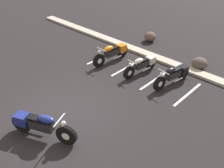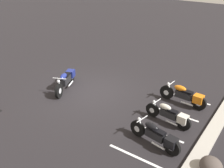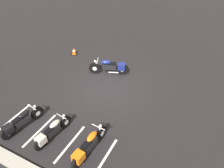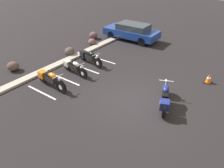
{
  "view_description": "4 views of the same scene",
  "coord_description": "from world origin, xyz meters",
  "px_view_note": "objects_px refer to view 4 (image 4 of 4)",
  "views": [
    {
      "loc": [
        6.38,
        -4.24,
        6.08
      ],
      "look_at": [
        0.81,
        1.75,
        0.79
      ],
      "focal_mm": 42.0,
      "sensor_mm": 36.0,
      "label": 1
    },
    {
      "loc": [
        8.74,
        7.39,
        6.07
      ],
      "look_at": [
        -0.3,
        1.06,
        0.6
      ],
      "focal_mm": 42.0,
      "sensor_mm": 36.0,
      "label": 2
    },
    {
      "loc": [
        -4.66,
        8.53,
        7.31
      ],
      "look_at": [
        -0.62,
        0.66,
        0.8
      ],
      "focal_mm": 35.0,
      "sensor_mm": 36.0,
      "label": 3
    },
    {
      "loc": [
        -7.35,
        -4.04,
        5.9
      ],
      "look_at": [
        -0.7,
        0.84,
        0.99
      ],
      "focal_mm": 35.0,
      "sensor_mm": 36.0,
      "label": 4
    }
  ],
  "objects_px": {
    "landscape_rock_3": "(94,35)",
    "car_blue": "(132,31)",
    "parked_bike_0": "(50,79)",
    "traffic_cone": "(209,79)",
    "parked_bike_1": "(74,67)",
    "parked_bike_2": "(89,57)",
    "landscape_rock_2": "(70,51)",
    "motorcycle_navy_featured": "(165,97)",
    "landscape_rock_1": "(13,66)",
    "landscape_rock_0": "(92,42)"
  },
  "relations": [
    {
      "from": "parked_bike_0",
      "to": "parked_bike_2",
      "type": "distance_m",
      "value": 3.29
    },
    {
      "from": "car_blue",
      "to": "landscape_rock_3",
      "type": "xyz_separation_m",
      "value": [
        -1.62,
        2.6,
        -0.4
      ]
    },
    {
      "from": "parked_bike_2",
      "to": "car_blue",
      "type": "distance_m",
      "value": 5.38
    },
    {
      "from": "motorcycle_navy_featured",
      "to": "landscape_rock_1",
      "type": "bearing_deg",
      "value": 79.86
    },
    {
      "from": "motorcycle_navy_featured",
      "to": "traffic_cone",
      "type": "bearing_deg",
      "value": -39.56
    },
    {
      "from": "motorcycle_navy_featured",
      "to": "parked_bike_1",
      "type": "distance_m",
      "value": 5.49
    },
    {
      "from": "motorcycle_navy_featured",
      "to": "landscape_rock_1",
      "type": "relative_size",
      "value": 3.22
    },
    {
      "from": "motorcycle_navy_featured",
      "to": "landscape_rock_2",
      "type": "height_order",
      "value": "motorcycle_navy_featured"
    },
    {
      "from": "parked_bike_1",
      "to": "landscape_rock_3",
      "type": "relative_size",
      "value": 2.98
    },
    {
      "from": "landscape_rock_3",
      "to": "motorcycle_navy_featured",
      "type": "bearing_deg",
      "value": -121.2
    },
    {
      "from": "parked_bike_2",
      "to": "parked_bike_0",
      "type": "bearing_deg",
      "value": -75.77
    },
    {
      "from": "landscape_rock_1",
      "to": "landscape_rock_2",
      "type": "distance_m",
      "value": 3.72
    },
    {
      "from": "parked_bike_2",
      "to": "parked_bike_1",
      "type": "bearing_deg",
      "value": -73.26
    },
    {
      "from": "landscape_rock_0",
      "to": "landscape_rock_1",
      "type": "distance_m",
      "value": 6.02
    },
    {
      "from": "car_blue",
      "to": "traffic_cone",
      "type": "bearing_deg",
      "value": 152.23
    },
    {
      "from": "landscape_rock_0",
      "to": "traffic_cone",
      "type": "bearing_deg",
      "value": -94.21
    },
    {
      "from": "landscape_rock_2",
      "to": "landscape_rock_3",
      "type": "height_order",
      "value": "landscape_rock_3"
    },
    {
      "from": "parked_bike_1",
      "to": "parked_bike_2",
      "type": "distance_m",
      "value": 1.54
    },
    {
      "from": "parked_bike_0",
      "to": "traffic_cone",
      "type": "relative_size",
      "value": 4.34
    },
    {
      "from": "landscape_rock_3",
      "to": "parked_bike_0",
      "type": "bearing_deg",
      "value": -156.26
    },
    {
      "from": "parked_bike_0",
      "to": "landscape_rock_0",
      "type": "relative_size",
      "value": 3.76
    },
    {
      "from": "landscape_rock_3",
      "to": "car_blue",
      "type": "bearing_deg",
      "value": -58.02
    },
    {
      "from": "motorcycle_navy_featured",
      "to": "parked_bike_1",
      "type": "relative_size",
      "value": 1.1
    },
    {
      "from": "landscape_rock_1",
      "to": "landscape_rock_3",
      "type": "height_order",
      "value": "landscape_rock_3"
    },
    {
      "from": "landscape_rock_1",
      "to": "motorcycle_navy_featured",
      "type": "bearing_deg",
      "value": -77.3
    },
    {
      "from": "parked_bike_1",
      "to": "parked_bike_2",
      "type": "bearing_deg",
      "value": 103.59
    },
    {
      "from": "traffic_cone",
      "to": "parked_bike_0",
      "type": "bearing_deg",
      "value": 129.04
    },
    {
      "from": "landscape_rock_2",
      "to": "car_blue",
      "type": "bearing_deg",
      "value": -18.19
    },
    {
      "from": "landscape_rock_1",
      "to": "traffic_cone",
      "type": "distance_m",
      "value": 11.02
    },
    {
      "from": "landscape_rock_1",
      "to": "landscape_rock_2",
      "type": "height_order",
      "value": "landscape_rock_2"
    },
    {
      "from": "parked_bike_2",
      "to": "landscape_rock_1",
      "type": "height_order",
      "value": "parked_bike_2"
    },
    {
      "from": "landscape_rock_2",
      "to": "parked_bike_1",
      "type": "bearing_deg",
      "value": -129.27
    },
    {
      "from": "parked_bike_1",
      "to": "motorcycle_navy_featured",
      "type": "bearing_deg",
      "value": 8.03
    },
    {
      "from": "landscape_rock_0",
      "to": "landscape_rock_2",
      "type": "distance_m",
      "value": 2.37
    },
    {
      "from": "landscape_rock_1",
      "to": "traffic_cone",
      "type": "xyz_separation_m",
      "value": [
        5.3,
        -9.66,
        -0.03
      ]
    },
    {
      "from": "motorcycle_navy_featured",
      "to": "landscape_rock_3",
      "type": "distance_m",
      "value": 9.96
    },
    {
      "from": "landscape_rock_0",
      "to": "landscape_rock_2",
      "type": "height_order",
      "value": "landscape_rock_2"
    },
    {
      "from": "landscape_rock_1",
      "to": "landscape_rock_2",
      "type": "xyz_separation_m",
      "value": [
        3.57,
        -1.03,
        0.01
      ]
    },
    {
      "from": "parked_bike_1",
      "to": "landscape_rock_2",
      "type": "relative_size",
      "value": 2.72
    },
    {
      "from": "traffic_cone",
      "to": "landscape_rock_2",
      "type": "bearing_deg",
      "value": 101.37
    },
    {
      "from": "traffic_cone",
      "to": "landscape_rock_3",
      "type": "bearing_deg",
      "value": 79.27
    },
    {
      "from": "parked_bike_2",
      "to": "landscape_rock_0",
      "type": "height_order",
      "value": "parked_bike_2"
    },
    {
      "from": "parked_bike_2",
      "to": "motorcycle_navy_featured",
      "type": "bearing_deg",
      "value": -4.06
    },
    {
      "from": "parked_bike_2",
      "to": "car_blue",
      "type": "bearing_deg",
      "value": 102.57
    },
    {
      "from": "motorcycle_navy_featured",
      "to": "parked_bike_0",
      "type": "xyz_separation_m",
      "value": [
        -1.87,
        5.43,
        -0.03
      ]
    },
    {
      "from": "parked_bike_0",
      "to": "landscape_rock_3",
      "type": "height_order",
      "value": "parked_bike_0"
    },
    {
      "from": "landscape_rock_3",
      "to": "parked_bike_2",
      "type": "bearing_deg",
      "value": -142.76
    },
    {
      "from": "car_blue",
      "to": "parked_bike_1",
      "type": "bearing_deg",
      "value": 92.11
    },
    {
      "from": "motorcycle_navy_featured",
      "to": "car_blue",
      "type": "bearing_deg",
      "value": 18.27
    },
    {
      "from": "parked_bike_0",
      "to": "parked_bike_2",
      "type": "bearing_deg",
      "value": 98.26
    }
  ]
}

